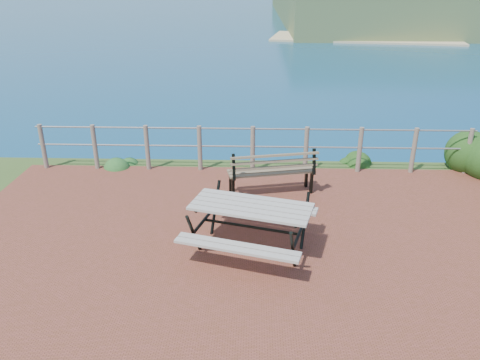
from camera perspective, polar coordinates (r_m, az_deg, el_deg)
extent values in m
cube|color=brown|center=(7.34, 1.32, -8.92)|extent=(10.00, 7.00, 0.12)
cylinder|color=#6B5B4C|center=(11.14, -22.87, 3.80)|extent=(0.10, 0.10, 1.00)
cylinder|color=#6B5B4C|center=(10.72, -17.26, 3.87)|extent=(0.10, 0.10, 1.00)
cylinder|color=#6B5B4C|center=(10.40, -11.24, 3.90)|extent=(0.10, 0.10, 1.00)
cylinder|color=#6B5B4C|center=(10.20, -4.93, 3.89)|extent=(0.10, 0.10, 1.00)
cylinder|color=#6B5B4C|center=(10.14, 1.56, 3.84)|extent=(0.10, 0.10, 1.00)
cylinder|color=#6B5B4C|center=(10.20, 8.05, 3.73)|extent=(0.10, 0.10, 1.00)
cylinder|color=#6B5B4C|center=(10.39, 14.38, 3.58)|extent=(0.10, 0.10, 1.00)
cylinder|color=#6B5B4C|center=(10.70, 20.41, 3.39)|extent=(0.10, 0.10, 1.00)
cylinder|color=#6B5B4C|center=(11.12, 26.04, 3.19)|extent=(0.10, 0.10, 1.00)
cylinder|color=slate|center=(9.99, 1.59, 6.27)|extent=(9.40, 0.04, 0.04)
cylinder|color=slate|center=(10.12, 1.56, 4.10)|extent=(9.40, 0.04, 0.04)
cube|color=#A49F93|center=(7.05, 1.36, -3.24)|extent=(1.94, 1.21, 0.04)
cube|color=#A49F93|center=(7.19, 1.33, -5.39)|extent=(1.81, 0.75, 0.04)
cube|color=#A49F93|center=(7.19, 1.33, -5.39)|extent=(1.81, 0.75, 0.04)
cylinder|color=black|center=(7.21, 1.33, -5.74)|extent=(1.51, 0.47, 0.04)
cube|color=brown|center=(9.07, 3.82, 1.09)|extent=(1.73, 0.77, 0.04)
cube|color=brown|center=(8.96, 3.87, 2.82)|extent=(1.67, 0.49, 0.38)
cube|color=black|center=(9.16, 3.78, -0.24)|extent=(0.06, 0.07, 0.46)
cube|color=black|center=(9.16, 3.78, -0.24)|extent=(0.06, 0.07, 0.46)
cube|color=black|center=(9.16, 3.78, -0.24)|extent=(0.06, 0.07, 0.46)
cube|color=black|center=(9.16, 3.78, -0.24)|extent=(0.06, 0.07, 0.46)
ellipsoid|color=#1E3E13|center=(11.57, 27.26, 0.92)|extent=(1.02, 1.02, 1.46)
ellipsoid|color=#1F5422|center=(10.99, -13.99, 1.83)|extent=(0.68, 0.68, 0.38)
ellipsoid|color=#1E3E13|center=(11.10, 13.21, 2.13)|extent=(0.70, 0.70, 0.41)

